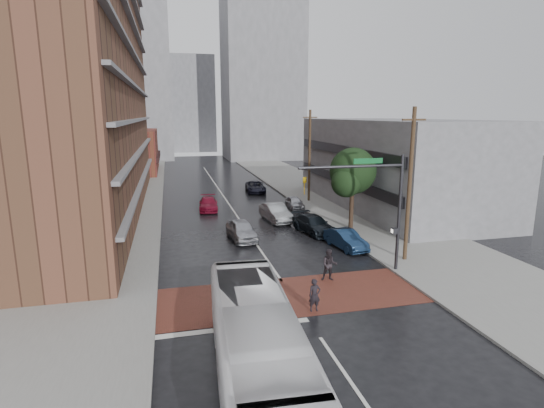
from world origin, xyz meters
TOP-DOWN VIEW (x-y plane):
  - ground at (0.00, 0.00)m, footprint 160.00×160.00m
  - crosswalk at (0.00, 0.50)m, footprint 14.00×5.00m
  - sidewalk_west at (-11.50, 25.00)m, footprint 9.00×90.00m
  - sidewalk_east at (11.50, 25.00)m, footprint 9.00×90.00m
  - apartment_block at (-14.00, 24.00)m, footprint 10.00×44.00m
  - storefront_west at (-12.00, 54.00)m, footprint 8.00×16.00m
  - building_east at (16.50, 20.00)m, footprint 11.00×26.00m
  - distant_tower_west at (-14.00, 78.00)m, footprint 18.00×16.00m
  - distant_tower_east at (14.00, 72.00)m, footprint 16.00×14.00m
  - distant_tower_center at (0.00, 95.00)m, footprint 12.00×10.00m
  - street_tree at (8.52, 12.03)m, footprint 4.20×4.10m
  - signal_mast at (5.85, 2.50)m, footprint 6.50×0.30m
  - utility_pole_near at (8.80, 4.00)m, footprint 1.60×0.26m
  - utility_pole_far at (8.80, 24.00)m, footprint 1.60×0.26m
  - transit_bus at (-3.40, -7.07)m, footprint 3.41×11.72m
  - pedestrian_a at (0.59, -1.50)m, footprint 0.62×0.42m
  - pedestrian_b at (2.74, 2.05)m, footprint 1.08×0.93m
  - car_travel_a at (-0.86, 11.42)m, footprint 2.19×4.63m
  - car_travel_b at (3.10, 16.36)m, footprint 2.22×5.02m
  - car_travel_c at (-2.41, 22.40)m, footprint 2.18×4.61m
  - suv_travel at (4.20, 31.04)m, footprint 2.78×5.16m
  - car_parked_near at (6.09, 7.46)m, footprint 2.07×4.31m
  - car_parked_mid at (5.20, 11.88)m, footprint 2.87×5.18m
  - car_parked_far at (6.30, 21.07)m, footprint 1.56×3.66m

SIDE VIEW (x-z plane):
  - ground at x=0.00m, z-range 0.00..0.00m
  - crosswalk at x=0.00m, z-range 0.00..0.02m
  - sidewalk_west at x=-11.50m, z-range 0.00..0.15m
  - sidewalk_east at x=11.50m, z-range 0.00..0.15m
  - car_parked_far at x=6.30m, z-range 0.00..1.23m
  - car_travel_c at x=-2.41m, z-range 0.00..1.30m
  - car_parked_near at x=6.09m, z-range 0.00..1.36m
  - suv_travel at x=4.20m, z-range 0.00..1.38m
  - car_parked_mid at x=5.20m, z-range 0.00..1.42m
  - car_travel_a at x=-0.86m, z-range 0.00..1.53m
  - car_travel_b at x=3.10m, z-range 0.00..1.60m
  - pedestrian_a at x=0.59m, z-range 0.00..1.66m
  - pedestrian_b at x=2.74m, z-range 0.00..1.90m
  - transit_bus at x=-3.40m, z-range 0.00..3.23m
  - storefront_west at x=-12.00m, z-range 0.00..7.00m
  - building_east at x=16.50m, z-range 0.00..9.00m
  - signal_mast at x=5.85m, z-range 1.13..8.33m
  - street_tree at x=8.52m, z-range 1.28..8.18m
  - utility_pole_near at x=8.80m, z-range 0.14..10.14m
  - utility_pole_far at x=8.80m, z-range 0.14..10.14m
  - distant_tower_center at x=0.00m, z-range 0.00..24.00m
  - apartment_block at x=-14.00m, z-range 0.00..28.00m
  - distant_tower_west at x=-14.00m, z-range 0.00..32.00m
  - distant_tower_east at x=14.00m, z-range 0.00..36.00m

